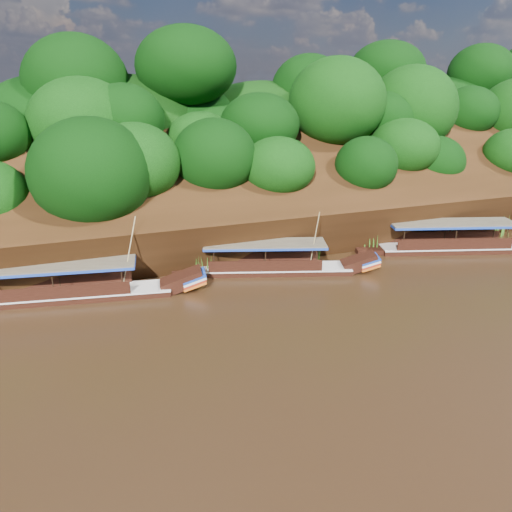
{
  "coord_description": "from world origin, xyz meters",
  "views": [
    {
      "loc": [
        -14.54,
        -21.8,
        12.68
      ],
      "look_at": [
        -3.83,
        7.0,
        1.74
      ],
      "focal_mm": 35.0,
      "sensor_mm": 36.0,
      "label": 1
    }
  ],
  "objects": [
    {
      "name": "riverbank",
      "position": [
        -0.01,
        22.73,
        1.89
      ],
      "size": [
        120.0,
        30.06,
        19.4
      ],
      "color": "black",
      "rests_on": "ground"
    },
    {
      "name": "boat_1",
      "position": [
        -1.49,
        7.81,
        0.49
      ],
      "size": [
        12.46,
        5.58,
        4.91
      ],
      "rotation": [
        0.0,
        0.0,
        -0.32
      ],
      "color": "black",
      "rests_on": "ground"
    },
    {
      "name": "boat_2",
      "position": [
        -14.69,
        8.17,
        0.51
      ],
      "size": [
        14.36,
        4.19,
        5.32
      ],
      "rotation": [
        0.0,
        0.0,
        -0.17
      ],
      "color": "black",
      "rests_on": "ground"
    },
    {
      "name": "ground",
      "position": [
        0.0,
        0.0,
        0.0
      ],
      "size": [
        160.0,
        160.0,
        0.0
      ],
      "primitive_type": "plane",
      "color": "black",
      "rests_on": "ground"
    },
    {
      "name": "boat_0",
      "position": [
        13.81,
        7.01,
        0.53
      ],
      "size": [
        14.41,
        6.1,
        6.25
      ],
      "rotation": [
        0.0,
        0.0,
        -0.3
      ],
      "color": "black",
      "rests_on": "ground"
    },
    {
      "name": "reeds",
      "position": [
        -3.01,
        9.44,
        0.88
      ],
      "size": [
        47.96,
        2.57,
        2.27
      ],
      "color": "#3A701C",
      "rests_on": "ground"
    }
  ]
}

